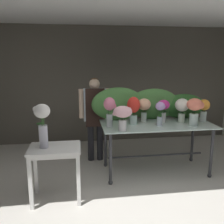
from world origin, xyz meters
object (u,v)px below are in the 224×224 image
at_px(vase_coral_lilies, 195,109).
at_px(vase_ivory_tulips, 182,108).
at_px(display_table_glass, 156,131).
at_px(vase_peach_hydrangea, 144,107).
at_px(vase_white_roses_tall, 42,122).
at_px(side_table_white, 55,155).
at_px(vase_lilac_snapdragons, 160,112).
at_px(vase_scarlet_roses, 133,108).
at_px(vase_magenta_dahlias, 164,108).
at_px(florist, 95,111).
at_px(vase_rosy_anemones, 110,109).
at_px(vase_blush_peonies, 123,115).
at_px(vase_sunset_freesia, 204,108).

xyz_separation_m(vase_coral_lilies, vase_ivory_tulips, (-0.10, 0.25, -0.02)).
distance_m(vase_coral_lilies, vase_ivory_tulips, 0.27).
distance_m(display_table_glass, vase_ivory_tulips, 0.60).
distance_m(vase_peach_hydrangea, vase_white_roses_tall, 1.79).
height_order(side_table_white, vase_ivory_tulips, vase_ivory_tulips).
bearing_deg(display_table_glass, vase_coral_lilies, -22.18).
relative_size(display_table_glass, vase_lilac_snapdragons, 4.73).
relative_size(side_table_white, vase_peach_hydrangea, 1.89).
bearing_deg(vase_white_roses_tall, vase_scarlet_roses, 25.02).
xyz_separation_m(vase_magenta_dahlias, vase_peach_hydrangea, (-0.33, 0.07, 0.02)).
bearing_deg(florist, vase_rosy_anemones, -76.45).
height_order(vase_rosy_anemones, vase_magenta_dahlias, vase_rosy_anemones).
relative_size(florist, vase_blush_peonies, 4.18).
height_order(vase_rosy_anemones, vase_sunset_freesia, vase_rosy_anemones).
distance_m(vase_coral_lilies, vase_rosy_anemones, 1.38).
distance_m(side_table_white, vase_rosy_anemones, 1.13).
height_order(display_table_glass, vase_white_roses_tall, vase_white_roses_tall).
relative_size(vase_ivory_tulips, vase_scarlet_roses, 0.89).
bearing_deg(side_table_white, vase_coral_lilies, 10.70).
bearing_deg(vase_white_roses_tall, vase_peach_hydrangea, 26.32).
bearing_deg(side_table_white, vase_scarlet_roses, 27.50).
relative_size(vase_sunset_freesia, vase_white_roses_tall, 0.66).
relative_size(display_table_glass, vase_white_roses_tall, 3.15).
xyz_separation_m(florist, vase_peach_hydrangea, (0.81, -0.52, 0.16)).
bearing_deg(vase_magenta_dahlias, side_table_white, -158.01).
distance_m(vase_ivory_tulips, vase_peach_hydrangea, 0.65).
xyz_separation_m(vase_rosy_anemones, vase_blush_peonies, (0.17, -0.26, -0.04)).
height_order(vase_rosy_anemones, vase_blush_peonies, vase_rosy_anemones).
height_order(vase_coral_lilies, vase_rosy_anemones, vase_rosy_anemones).
xyz_separation_m(vase_scarlet_roses, vase_white_roses_tall, (-1.38, -0.64, -0.02)).
xyz_separation_m(vase_sunset_freesia, vase_magenta_dahlias, (-0.70, 0.07, 0.01)).
bearing_deg(vase_coral_lilies, vase_magenta_dahlias, 143.71).
bearing_deg(vase_coral_lilies, vase_ivory_tulips, 112.35).
distance_m(vase_sunset_freesia, vase_peach_hydrangea, 1.03).
xyz_separation_m(display_table_glass, vase_peach_hydrangea, (-0.19, 0.15, 0.41)).
xyz_separation_m(vase_coral_lilies, vase_magenta_dahlias, (-0.42, 0.31, -0.03)).
relative_size(vase_blush_peonies, vase_ivory_tulips, 0.93).
relative_size(florist, vase_rosy_anemones, 3.34).
bearing_deg(vase_lilac_snapdragons, vase_rosy_anemones, 175.04).
bearing_deg(vase_magenta_dahlias, vase_sunset_freesia, -6.06).
distance_m(side_table_white, vase_peach_hydrangea, 1.73).
distance_m(vase_lilac_snapdragons, vase_blush_peonies, 0.68).
distance_m(vase_scarlet_roses, vase_peach_hydrangea, 0.27).
bearing_deg(vase_lilac_snapdragons, vase_coral_lilies, -7.40).
bearing_deg(vase_ivory_tulips, vase_magenta_dahlias, 170.46).
distance_m(vase_rosy_anemones, vase_sunset_freesia, 1.66).
bearing_deg(vase_magenta_dahlias, vase_ivory_tulips, -9.54).
height_order(vase_lilac_snapdragons, vase_scarlet_roses, vase_scarlet_roses).
bearing_deg(vase_magenta_dahlias, vase_peach_hydrangea, 167.50).
xyz_separation_m(vase_blush_peonies, vase_peach_hydrangea, (0.47, 0.50, 0.01)).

